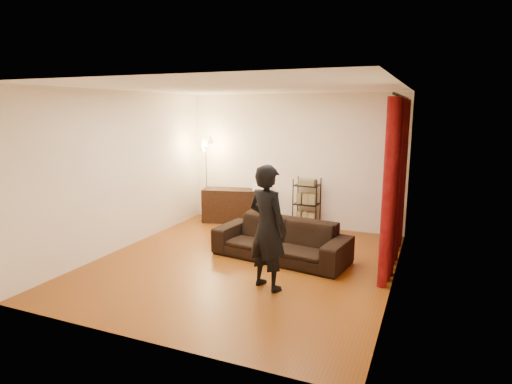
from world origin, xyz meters
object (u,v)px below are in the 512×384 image
at_px(sofa, 281,240).
at_px(person, 268,228).
at_px(media_cabinet, 232,205).
at_px(wire_shelf, 307,204).
at_px(storage_boxes, 262,204).
at_px(floor_lamp, 206,181).

bearing_deg(sofa, person, -70.96).
bearing_deg(media_cabinet, person, -70.29).
relative_size(media_cabinet, wire_shelf, 1.17).
relative_size(sofa, storage_boxes, 2.59).
bearing_deg(wire_shelf, floor_lamp, -178.76).
xyz_separation_m(storage_boxes, floor_lamp, (-1.16, -0.27, 0.47)).
distance_m(media_cabinet, wire_shelf, 1.65).
xyz_separation_m(person, floor_lamp, (-2.47, 2.75, 0.05)).
height_order(storage_boxes, wire_shelf, wire_shelf).
height_order(media_cabinet, storage_boxes, storage_boxes).
bearing_deg(storage_boxes, floor_lamp, -166.73).
relative_size(person, media_cabinet, 1.38).
xyz_separation_m(storage_boxes, wire_shelf, (0.99, -0.03, 0.10)).
xyz_separation_m(sofa, media_cabinet, (-1.75, 1.78, 0.04)).
bearing_deg(floor_lamp, storage_boxes, 13.27).
relative_size(storage_boxes, floor_lamp, 0.47).
distance_m(media_cabinet, storage_boxes, 0.66).
distance_m(storage_boxes, floor_lamp, 1.28).
bearing_deg(wire_shelf, sofa, -91.87).
distance_m(sofa, wire_shelf, 1.85).
bearing_deg(person, wire_shelf, -61.65).
distance_m(sofa, media_cabinet, 2.49).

